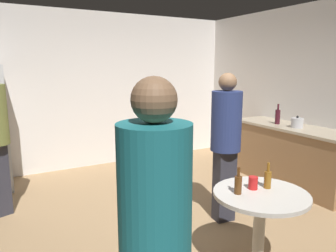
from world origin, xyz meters
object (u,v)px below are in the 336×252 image
(beer_bottle_brown, at_px, (238,184))
(person_in_navy_shirt, at_px, (226,136))
(wine_bottle_on_counter, at_px, (278,116))
(foreground_table, at_px, (260,204))
(kettle, at_px, (297,123))
(person_in_teal_shirt, at_px, (155,233))
(plastic_cup_red, at_px, (253,183))
(beer_bottle_amber, at_px, (268,179))

(beer_bottle_brown, relative_size, person_in_navy_shirt, 0.13)
(wine_bottle_on_counter, bearing_deg, beer_bottle_brown, -144.32)
(person_in_navy_shirt, bearing_deg, foreground_table, -15.71)
(foreground_table, bearing_deg, kettle, 32.59)
(beer_bottle_brown, bearing_deg, person_in_navy_shirt, 56.99)
(beer_bottle_brown, xyz_separation_m, person_in_teal_shirt, (-1.12, -0.70, 0.21))
(wine_bottle_on_counter, xyz_separation_m, beer_bottle_brown, (-2.10, -1.51, -0.20))
(foreground_table, relative_size, beer_bottle_brown, 3.48)
(kettle, relative_size, plastic_cup_red, 2.22)
(person_in_navy_shirt, distance_m, person_in_teal_shirt, 2.27)
(person_in_teal_shirt, bearing_deg, foreground_table, -26.26)
(person_in_teal_shirt, bearing_deg, kettle, -21.83)
(foreground_table, distance_m, plastic_cup_red, 0.19)
(kettle, relative_size, beer_bottle_amber, 1.06)
(wine_bottle_on_counter, height_order, foreground_table, wine_bottle_on_counter)
(beer_bottle_amber, bearing_deg, plastic_cup_red, 160.70)
(beer_bottle_brown, distance_m, person_in_teal_shirt, 1.34)
(foreground_table, height_order, person_in_teal_shirt, person_in_teal_shirt)
(beer_bottle_amber, bearing_deg, wine_bottle_on_counter, 40.62)
(foreground_table, height_order, plastic_cup_red, plastic_cup_red)
(foreground_table, distance_m, person_in_teal_shirt, 1.51)
(beer_bottle_amber, relative_size, plastic_cup_red, 2.09)
(kettle, xyz_separation_m, beer_bottle_amber, (-1.81, -1.19, -0.15))
(beer_bottle_amber, relative_size, person_in_teal_shirt, 0.13)
(foreground_table, xyz_separation_m, plastic_cup_red, (-0.00, 0.09, 0.16))
(plastic_cup_red, bearing_deg, wine_bottle_on_counter, 37.90)
(wine_bottle_on_counter, distance_m, foreground_table, 2.52)
(person_in_teal_shirt, bearing_deg, person_in_navy_shirt, -8.97)
(person_in_teal_shirt, bearing_deg, beer_bottle_brown, -19.75)
(foreground_table, bearing_deg, beer_bottle_amber, 22.07)
(kettle, relative_size, beer_bottle_brown, 1.06)
(kettle, bearing_deg, beer_bottle_amber, -146.77)
(kettle, height_order, plastic_cup_red, kettle)
(beer_bottle_amber, distance_m, person_in_teal_shirt, 1.60)
(foreground_table, distance_m, beer_bottle_amber, 0.23)
(plastic_cup_red, xyz_separation_m, person_in_teal_shirt, (-1.31, -0.72, 0.23))
(foreground_table, relative_size, person_in_teal_shirt, 0.46)
(beer_bottle_brown, distance_m, person_in_navy_shirt, 1.02)
(wine_bottle_on_counter, xyz_separation_m, person_in_navy_shirt, (-1.56, -0.67, -0.02))
(person_in_navy_shirt, xyz_separation_m, person_in_teal_shirt, (-1.67, -1.54, 0.02))
(foreground_table, distance_m, beer_bottle_brown, 0.28)
(foreground_table, relative_size, person_in_navy_shirt, 0.47)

